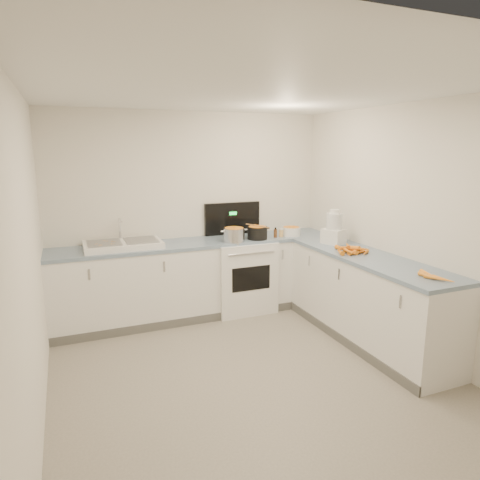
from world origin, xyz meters
name	(u,v)px	position (x,y,z in m)	size (l,w,h in m)	color
floor	(255,379)	(0.00, 0.00, 0.00)	(3.50, 4.00, 0.00)	gray
ceiling	(258,90)	(0.00, 0.00, 2.50)	(3.50, 4.00, 0.00)	silver
wall_back	(191,213)	(0.00, 2.00, 1.25)	(3.50, 2.50, 0.00)	silver
wall_front	(452,340)	(0.00, -2.00, 1.25)	(3.50, 2.50, 0.00)	silver
wall_left	(28,266)	(-1.75, 0.00, 1.25)	(4.00, 2.50, 0.00)	silver
wall_right	(416,230)	(1.75, 0.00, 1.25)	(4.00, 2.50, 0.00)	silver
counter_back	(199,278)	(0.00, 1.70, 0.47)	(3.50, 0.62, 0.94)	white
counter_right	(367,298)	(1.45, 0.30, 0.47)	(0.62, 2.20, 0.94)	white
stove	(241,273)	(0.55, 1.69, 0.47)	(0.76, 0.65, 1.36)	white
sink	(123,244)	(-0.90, 1.70, 0.98)	(0.86, 0.52, 0.31)	white
steel_pot	(234,236)	(0.39, 1.52, 1.01)	(0.26, 0.26, 0.19)	silver
black_pot	(257,234)	(0.72, 1.55, 1.01)	(0.25, 0.25, 0.18)	black
wooden_spoon	(257,226)	(0.72, 1.55, 1.11)	(0.02, 0.02, 0.38)	#AD7A47
mixing_bowl	(291,231)	(1.22, 1.59, 1.00)	(0.24, 0.24, 0.11)	white
extract_bottle	(275,233)	(0.97, 1.55, 0.99)	(0.04, 0.04, 0.11)	#593319
spice_jar	(281,233)	(1.06, 1.56, 0.99)	(0.05, 0.05, 0.09)	#E5B266
food_processor	(334,229)	(1.45, 0.96, 1.12)	(0.28, 0.30, 0.41)	white
carrot_pile	(352,250)	(1.36, 0.49, 0.98)	(0.37, 0.41, 0.09)	orange
peeled_carrots	(433,277)	(1.43, -0.56, 0.96)	(0.13, 0.37, 0.04)	orange
peelings	(106,243)	(-1.08, 1.68, 1.02)	(0.23, 0.27, 0.01)	tan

